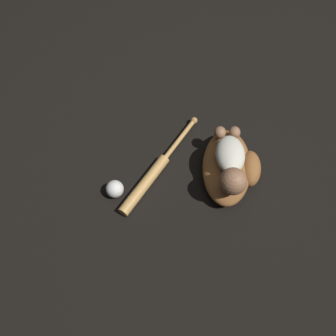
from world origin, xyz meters
name	(u,v)px	position (x,y,z in m)	size (l,w,h in m)	color
ground_plane	(213,180)	(0.00, 0.00, 0.00)	(6.00, 6.00, 0.00)	black
baseball_glove	(230,167)	(-0.07, 0.04, 0.05)	(0.42, 0.33, 0.10)	#935B2D
baby_figure	(231,162)	(-0.03, 0.05, 0.15)	(0.33, 0.23, 0.11)	silver
baseball_bat	(152,175)	(0.11, -0.24, 0.02)	(0.58, 0.09, 0.05)	tan
baseball	(115,189)	(0.25, -0.33, 0.04)	(0.07, 0.07, 0.07)	white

